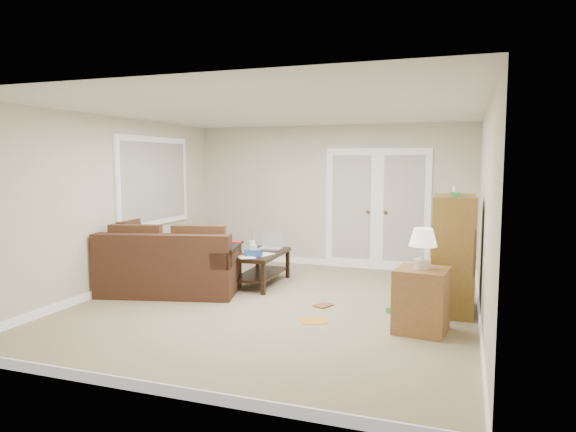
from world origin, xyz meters
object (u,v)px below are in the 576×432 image
at_px(tv_armoire, 453,253).
at_px(side_cabinet, 422,295).
at_px(sectional_sofa, 167,259).
at_px(coffee_table, 261,267).

height_order(tv_armoire, side_cabinet, tv_armoire).
bearing_deg(sectional_sofa, tv_armoire, -16.57).
bearing_deg(tv_armoire, coffee_table, 168.42).
bearing_deg(tv_armoire, sectional_sofa, 176.01).
xyz_separation_m(sectional_sofa, side_cabinet, (3.94, -1.15, 0.06)).
bearing_deg(coffee_table, tv_armoire, -11.75).
relative_size(tv_armoire, side_cabinet, 1.36).
xyz_separation_m(tv_armoire, side_cabinet, (-0.29, -0.96, -0.32)).
distance_m(coffee_table, tv_armoire, 2.87).
distance_m(sectional_sofa, side_cabinet, 4.11).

